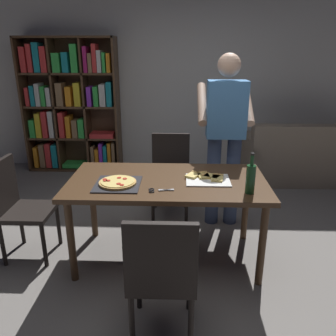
# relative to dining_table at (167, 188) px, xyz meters

# --- Properties ---
(ground_plane) EXTENTS (12.00, 12.00, 0.00)m
(ground_plane) POSITION_rel_dining_table_xyz_m (0.00, 0.00, -0.67)
(ground_plane) COLOR gray
(back_wall) EXTENTS (6.40, 0.10, 2.80)m
(back_wall) POSITION_rel_dining_table_xyz_m (0.00, 2.60, 0.73)
(back_wall) COLOR silver
(back_wall) RESTS_ON ground_plane
(dining_table) EXTENTS (1.65, 0.85, 0.75)m
(dining_table) POSITION_rel_dining_table_xyz_m (0.00, 0.00, 0.00)
(dining_table) COLOR #4C331E
(dining_table) RESTS_ON ground_plane
(chair_near_camera) EXTENTS (0.42, 0.42, 0.90)m
(chair_near_camera) POSITION_rel_dining_table_xyz_m (-0.00, -0.91, -0.16)
(chair_near_camera) COLOR black
(chair_near_camera) RESTS_ON ground_plane
(chair_far_side) EXTENTS (0.42, 0.42, 0.90)m
(chair_far_side) POSITION_rel_dining_table_xyz_m (0.00, 0.91, -0.16)
(chair_far_side) COLOR black
(chair_far_side) RESTS_ON ground_plane
(chair_left_end) EXTENTS (0.42, 0.42, 0.90)m
(chair_left_end) POSITION_rel_dining_table_xyz_m (-1.31, 0.00, -0.16)
(chair_left_end) COLOR black
(chair_left_end) RESTS_ON ground_plane
(couch) EXTENTS (1.71, 0.87, 0.85)m
(couch) POSITION_rel_dining_table_xyz_m (1.90, 1.99, -0.37)
(couch) COLOR gray
(couch) RESTS_ON ground_plane
(bookshelf) EXTENTS (1.40, 0.35, 1.95)m
(bookshelf) POSITION_rel_dining_table_xyz_m (-1.53, 2.37, 0.30)
(bookshelf) COLOR #513823
(bookshelf) RESTS_ON ground_plane
(person_serving_pizza) EXTENTS (0.55, 0.54, 1.75)m
(person_serving_pizza) POSITION_rel_dining_table_xyz_m (0.55, 0.69, 0.33)
(person_serving_pizza) COLOR #38476B
(person_serving_pizza) RESTS_ON ground_plane
(pepperoni_pizza_on_tray) EXTENTS (0.36, 0.36, 0.04)m
(pepperoni_pizza_on_tray) POSITION_rel_dining_table_xyz_m (-0.40, -0.13, 0.09)
(pepperoni_pizza_on_tray) COLOR #2D2D33
(pepperoni_pizza_on_tray) RESTS_ON dining_table
(pizza_slices_on_towel) EXTENTS (0.37, 0.30, 0.03)m
(pizza_slices_on_towel) POSITION_rel_dining_table_xyz_m (0.33, 0.02, 0.09)
(pizza_slices_on_towel) COLOR white
(pizza_slices_on_towel) RESTS_ON dining_table
(wine_bottle) EXTENTS (0.07, 0.07, 0.32)m
(wine_bottle) POSITION_rel_dining_table_xyz_m (0.63, -0.25, 0.20)
(wine_bottle) COLOR #194723
(wine_bottle) RESTS_ON dining_table
(kitchen_scissors) EXTENTS (0.20, 0.09, 0.01)m
(kitchen_scissors) POSITION_rel_dining_table_xyz_m (-0.07, -0.24, 0.08)
(kitchen_scissors) COLOR silver
(kitchen_scissors) RESTS_ON dining_table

